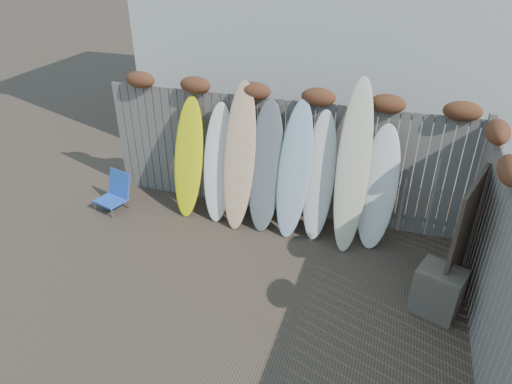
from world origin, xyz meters
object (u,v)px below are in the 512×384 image
(wooden_crate, at_px, (438,291))
(lattice_panel, at_px, (462,239))
(beach_chair, at_px, (115,192))
(surfboard_0, at_px, (189,158))

(wooden_crate, height_order, lattice_panel, lattice_panel)
(beach_chair, bearing_deg, lattice_panel, -5.26)
(beach_chair, relative_size, surfboard_0, 0.31)
(lattice_panel, relative_size, surfboard_0, 0.83)
(lattice_panel, height_order, surfboard_0, surfboard_0)
(wooden_crate, bearing_deg, beach_chair, 169.64)
(lattice_panel, distance_m, surfboard_0, 4.30)
(wooden_crate, xyz_separation_m, lattice_panel, (0.20, 0.46, 0.53))
(beach_chair, height_order, surfboard_0, surfboard_0)
(wooden_crate, xyz_separation_m, surfboard_0, (-4.01, 1.33, 0.66))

